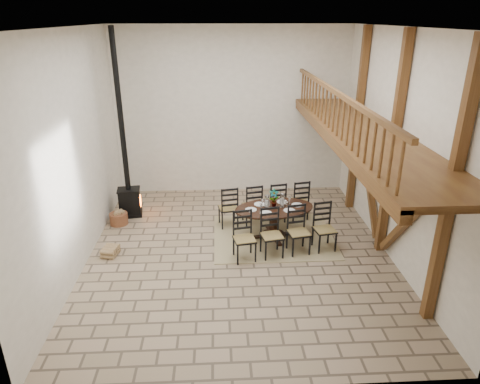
{
  "coord_description": "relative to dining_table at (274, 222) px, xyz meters",
  "views": [
    {
      "loc": [
        -0.45,
        -8.81,
        5.21
      ],
      "look_at": [
        0.05,
        0.4,
        1.39
      ],
      "focal_mm": 32.0,
      "sensor_mm": 36.0,
      "label": 1
    }
  ],
  "objects": [
    {
      "name": "log_stack",
      "position": [
        -3.93,
        -0.7,
        -0.29
      ],
      "size": [
        0.4,
        0.5,
        0.22
      ],
      "rotation": [
        0.0,
        0.0,
        -0.21
      ],
      "color": "tan",
      "rests_on": "ground"
    },
    {
      "name": "rug",
      "position": [
        0.0,
        -0.0,
        -0.39
      ],
      "size": [
        3.0,
        2.5,
        0.02
      ],
      "primitive_type": "cube",
      "color": "tan",
      "rests_on": "ground"
    },
    {
      "name": "wood_stove",
      "position": [
        -3.85,
        1.48,
        0.73
      ],
      "size": [
        0.67,
        0.55,
        5.0
      ],
      "rotation": [
        0.0,
        0.0,
        0.13
      ],
      "color": "black",
      "rests_on": "ground"
    },
    {
      "name": "ground",
      "position": [
        -0.91,
        -0.74,
        -0.4
      ],
      "size": [
        8.0,
        8.0,
        0.0
      ],
      "primitive_type": "plane",
      "color": "#9E8469",
      "rests_on": "ground"
    },
    {
      "name": "room_shell",
      "position": [
        0.28,
        -0.74,
        2.61
      ],
      "size": [
        7.02,
        8.02,
        5.01
      ],
      "color": "white",
      "rests_on": "ground"
    },
    {
      "name": "log_basket",
      "position": [
        -4.07,
        0.94,
        -0.23
      ],
      "size": [
        0.48,
        0.48,
        0.39
      ],
      "rotation": [
        0.0,
        0.0,
        0.19
      ],
      "color": "brown",
      "rests_on": "ground"
    },
    {
      "name": "dining_table",
      "position": [
        0.0,
        0.0,
        0.0
      ],
      "size": [
        2.8,
        2.61,
        1.27
      ],
      "rotation": [
        0.0,
        0.0,
        0.18
      ],
      "color": "black",
      "rests_on": "ground"
    }
  ]
}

